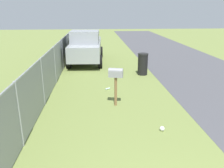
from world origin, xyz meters
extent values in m
cube|color=brown|center=(6.15, 0.59, 0.53)|extent=(0.09, 0.09, 1.07)
cube|color=gray|center=(6.15, 0.59, 1.18)|extent=(0.32, 0.53, 0.22)
cylinder|color=gray|center=(6.15, 0.59, 1.29)|extent=(0.32, 0.53, 0.20)
cube|color=red|center=(6.26, 0.59, 1.25)|extent=(0.02, 0.04, 0.18)
cube|color=#93999E|center=(13.46, 1.88, 0.88)|extent=(5.09, 2.06, 0.90)
cube|color=#93999E|center=(12.86, 1.90, 1.71)|extent=(1.77, 1.78, 0.76)
cube|color=black|center=(12.86, 1.90, 1.71)|extent=(1.73, 1.81, 0.53)
cube|color=#93999E|center=(14.53, 0.98, 1.39)|extent=(2.61, 0.18, 0.12)
cube|color=#93999E|center=(14.60, 2.69, 1.39)|extent=(2.61, 0.18, 0.12)
cylinder|color=black|center=(11.77, 1.02, 0.38)|extent=(0.77, 0.29, 0.76)
cylinder|color=black|center=(11.85, 2.88, 0.38)|extent=(0.77, 0.29, 0.76)
cylinder|color=black|center=(15.08, 0.88, 0.38)|extent=(0.77, 0.29, 0.76)
cylinder|color=black|center=(15.16, 2.74, 0.38)|extent=(0.77, 0.29, 0.76)
cylinder|color=black|center=(10.15, -1.21, 0.53)|extent=(0.52, 0.52, 1.06)
cylinder|color=black|center=(10.15, -1.21, 1.10)|extent=(0.54, 0.54, 0.08)
cylinder|color=#9EA3A8|center=(3.71, 3.18, 0.87)|extent=(0.07, 0.07, 1.74)
cylinder|color=#9EA3A8|center=(6.36, 3.18, 0.87)|extent=(0.07, 0.07, 1.74)
cylinder|color=#9EA3A8|center=(9.00, 3.18, 0.87)|extent=(0.07, 0.07, 1.74)
cylinder|color=#9EA3A8|center=(11.65, 3.18, 0.87)|extent=(0.07, 0.07, 1.74)
cylinder|color=#9EA3A8|center=(14.30, 3.18, 0.87)|extent=(0.07, 0.07, 1.74)
cylinder|color=#9EA3A8|center=(16.94, 3.18, 0.87)|extent=(0.07, 0.07, 1.74)
cube|color=#9EA3A8|center=(9.00, 3.18, 1.71)|extent=(15.87, 0.04, 0.04)
cube|color=gray|center=(9.00, 3.18, 0.87)|extent=(15.87, 0.01, 1.74)
cylinder|color=#B2D8BF|center=(7.88, 0.79, 0.04)|extent=(0.18, 0.22, 0.07)
sphere|color=silver|center=(4.20, -0.58, 0.07)|extent=(0.14, 0.14, 0.14)
camera|label=1|loc=(-1.49, 1.28, 3.32)|focal=36.54mm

